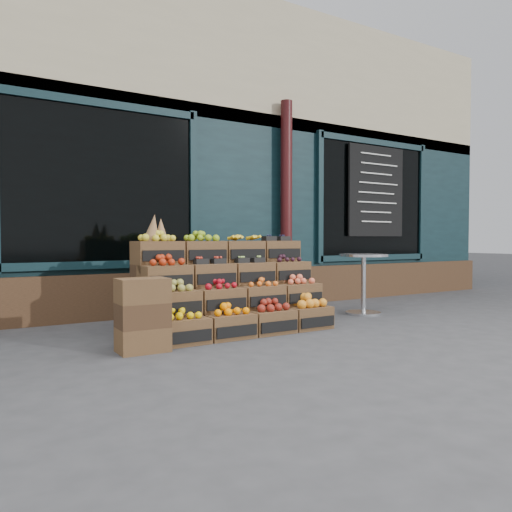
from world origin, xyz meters
TOP-DOWN VIEW (x-y plane):
  - ground at (0.00, 0.00)m, footprint 60.00×60.00m
  - shop_facade at (0.00, 5.11)m, footprint 12.00×6.24m
  - crate_display at (-0.55, 0.71)m, footprint 2.13×1.05m
  - spare_crates at (-1.79, 0.15)m, footprint 0.47×0.33m
  - bistro_table at (1.60, 0.76)m, footprint 0.67×0.67m
  - shopkeeper at (-1.76, 2.99)m, footprint 0.89×0.68m

SIDE VIEW (x-z plane):
  - ground at x=0.00m, z-range 0.00..0.00m
  - spare_crates at x=-1.79m, z-range 0.00..0.69m
  - crate_display at x=-0.55m, z-range -0.26..1.07m
  - bistro_table at x=1.60m, z-range 0.10..0.95m
  - shopkeeper at x=-1.76m, z-range 0.00..2.19m
  - shop_facade at x=0.00m, z-range 0.00..4.80m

